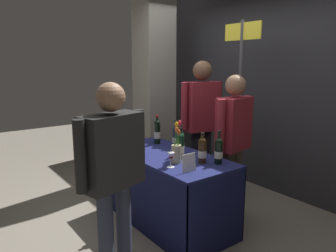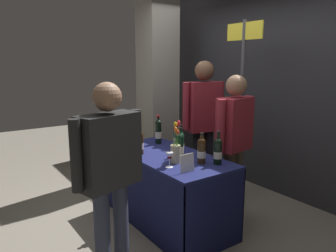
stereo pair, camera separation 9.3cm
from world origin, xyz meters
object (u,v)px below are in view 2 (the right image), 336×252
(wine_glass_mid, at_px, (158,134))
(booth_signpost, at_px, (242,93))
(flower_vase, at_px, (176,149))
(featured_wine_bottle, at_px, (158,131))
(wine_glass_near_vendor, at_px, (169,156))
(taster_foreground_right, at_px, (110,166))
(tasting_table, at_px, (168,176))
(concrete_pillar, at_px, (157,73))
(display_bottle_0, at_px, (140,142))
(vendor_presenter, at_px, (234,136))

(wine_glass_mid, distance_m, booth_signpost, 1.10)
(flower_vase, height_order, booth_signpost, booth_signpost)
(featured_wine_bottle, xyz_separation_m, wine_glass_near_vendor, (0.78, -0.39, -0.04))
(booth_signpost, bearing_deg, wine_glass_near_vendor, -76.53)
(wine_glass_mid, relative_size, taster_foreground_right, 0.08)
(wine_glass_near_vendor, distance_m, wine_glass_mid, 1.00)
(tasting_table, height_order, wine_glass_near_vendor, wine_glass_near_vendor)
(concrete_pillar, relative_size, taster_foreground_right, 1.96)
(concrete_pillar, xyz_separation_m, display_bottle_0, (1.35, -1.11, -0.64))
(wine_glass_near_vendor, bearing_deg, taster_foreground_right, -77.10)
(featured_wine_bottle, bearing_deg, taster_foreground_right, -48.34)
(wine_glass_near_vendor, xyz_separation_m, vendor_presenter, (-0.01, 0.84, 0.07))
(wine_glass_near_vendor, xyz_separation_m, flower_vase, (-0.07, 0.12, 0.03))
(tasting_table, height_order, taster_foreground_right, taster_foreground_right)
(booth_signpost, bearing_deg, vendor_presenter, -54.55)
(concrete_pillar, height_order, featured_wine_bottle, concrete_pillar)
(booth_signpost, bearing_deg, featured_wine_bottle, -119.68)
(wine_glass_mid, xyz_separation_m, flower_vase, (0.82, -0.34, 0.05))
(wine_glass_mid, height_order, booth_signpost, booth_signpost)
(featured_wine_bottle, bearing_deg, wine_glass_near_vendor, -26.75)
(flower_vase, distance_m, taster_foreground_right, 0.80)
(featured_wine_bottle, bearing_deg, booth_signpost, 60.32)
(tasting_table, bearing_deg, taster_foreground_right, -60.73)
(flower_vase, relative_size, booth_signpost, 0.19)
(booth_signpost, bearing_deg, tasting_table, -92.45)
(flower_vase, xyz_separation_m, booth_signpost, (-0.23, 1.12, 0.45))
(wine_glass_mid, bearing_deg, concrete_pillar, 147.04)
(concrete_pillar, bearing_deg, featured_wine_bottle, -32.91)
(wine_glass_mid, bearing_deg, wine_glass_near_vendor, -27.46)
(tasting_table, xyz_separation_m, featured_wine_bottle, (-0.44, 0.17, 0.38))
(featured_wine_bottle, height_order, wine_glass_mid, featured_wine_bottle)
(taster_foreground_right, xyz_separation_m, booth_signpost, (-0.45, 1.89, 0.41))
(display_bottle_0, xyz_separation_m, vendor_presenter, (0.51, 0.85, 0.05))
(display_bottle_0, distance_m, wine_glass_mid, 0.59)
(display_bottle_0, height_order, taster_foreground_right, taster_foreground_right)
(flower_vase, xyz_separation_m, taster_foreground_right, (0.22, -0.77, 0.05))
(tasting_table, bearing_deg, wine_glass_near_vendor, -33.21)
(featured_wine_bottle, xyz_separation_m, wine_glass_mid, (-0.11, 0.07, -0.06))
(tasting_table, height_order, booth_signpost, booth_signpost)
(wine_glass_near_vendor, height_order, wine_glass_mid, wine_glass_near_vendor)
(tasting_table, distance_m, display_bottle_0, 0.46)
(vendor_presenter, bearing_deg, flower_vase, -14.90)
(taster_foreground_right, bearing_deg, featured_wine_bottle, 27.62)
(tasting_table, height_order, flower_vase, flower_vase)
(concrete_pillar, xyz_separation_m, featured_wine_bottle, (1.10, -0.71, -0.62))
(concrete_pillar, bearing_deg, booth_signpost, 5.01)
(tasting_table, height_order, featured_wine_bottle, featured_wine_bottle)
(vendor_presenter, bearing_deg, concrete_pillar, -108.52)
(tasting_table, bearing_deg, wine_glass_mid, 156.48)
(wine_glass_mid, bearing_deg, tasting_table, -23.52)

